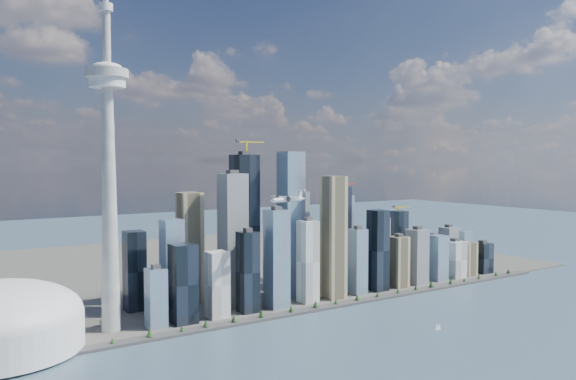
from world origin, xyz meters
TOP-DOWN VIEW (x-y plane):
  - ground at (0.00, 0.00)m, footprint 4000.00×4000.00m
  - seawall at (0.00, 250.00)m, footprint 1100.00×22.00m
  - land at (0.00, 700.00)m, footprint 1400.00×900.00m
  - shoreline_trees at (0.00, 250.00)m, footprint 960.53×7.20m
  - skyscraper_cluster at (59.61, 336.82)m, footprint 736.00×142.00m
  - needle_tower at (-300.00, 310.00)m, footprint 56.00×56.00m
  - airplane at (-67.78, 219.59)m, footprint 68.79×61.14m
  - sailboat_west at (91.32, 72.62)m, footprint 7.00×2.45m
  - sailboat_east at (87.34, 73.37)m, footprint 7.64×2.95m

SIDE VIEW (x-z plane):
  - ground at x=0.00m, z-range 0.00..0.00m
  - land at x=0.00m, z-range 0.00..3.00m
  - seawall at x=0.00m, z-range 0.00..4.00m
  - sailboat_west at x=91.32m, z-range -1.73..7.95m
  - sailboat_east at x=87.34m, z-range -1.89..8.66m
  - shoreline_trees at x=0.00m, z-range 4.38..13.18m
  - skyscraper_cluster at x=59.61m, z-range -51.11..219.79m
  - airplane at x=-67.78m, z-range 173.44..190.26m
  - needle_tower at x=-300.00m, z-range -39.41..511.09m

